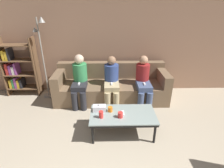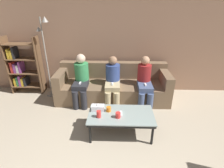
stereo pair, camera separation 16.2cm
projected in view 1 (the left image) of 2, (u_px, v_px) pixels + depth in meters
The scene contains 13 objects.
wall_back at pixel (111, 40), 4.17m from camera, with size 12.00×0.06×2.60m.
couch at pixel (111, 86), 4.12m from camera, with size 2.54×0.87×0.81m.
coffee_table at pixel (123, 116), 2.95m from camera, with size 1.09×0.61×0.40m.
cup_near_left at pixel (120, 115), 2.82m from camera, with size 0.08×0.08×0.10m.
cup_near_right at pixel (101, 115), 2.81m from camera, with size 0.07×0.07×0.12m.
cup_far_center at pixel (110, 109), 2.98m from camera, with size 0.08×0.08×0.09m.
tissue_box at pixel (99, 108), 2.99m from camera, with size 0.22×0.12×0.13m.
game_remote at pixel (123, 113), 2.93m from camera, with size 0.04×0.15×0.02m.
bookshelf at pixel (17, 69), 4.19m from camera, with size 0.78×0.32×1.40m.
standing_lamp at pixel (43, 51), 3.87m from camera, with size 0.31×0.26×1.84m.
seated_person_left_end at pixel (80, 79), 3.80m from camera, with size 0.31×0.63×1.10m.
seated_person_mid_left at pixel (112, 80), 3.81m from camera, with size 0.31×0.66×1.06m.
seated_person_mid_right at pixel (143, 80), 3.81m from camera, with size 0.31×0.67×1.07m.
Camera 1 is at (-0.06, -0.66, 2.08)m, focal length 28.00 mm.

